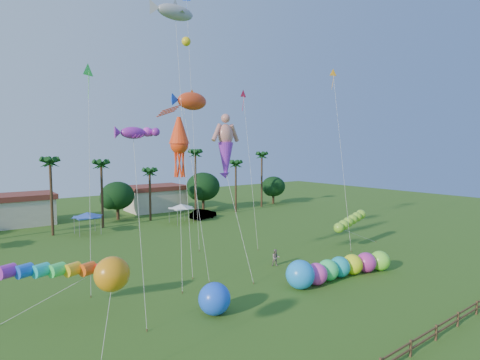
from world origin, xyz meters
TOP-DOWN VIEW (x-y plane):
  - ground at (0.00, 0.00)m, footprint 160.00×160.00m
  - tree_line at (3.57, 44.00)m, footprint 69.46×8.91m
  - buildings_row at (-3.09, 50.00)m, footprint 35.00×7.00m
  - tent_row at (-6.00, 36.33)m, footprint 31.00×4.00m
  - fence at (0.00, -6.00)m, footprint 36.12×0.12m
  - car_b at (12.73, 37.07)m, footprint 5.29×3.12m
  - spectator_b at (5.14, 10.83)m, footprint 1.03×0.97m
  - caterpillar_inflatable at (6.87, 4.66)m, footprint 11.94×3.63m
  - blue_ball at (-5.85, 5.28)m, footprint 2.30×2.30m
  - rainbow_tube at (-13.53, 11.20)m, footprint 8.33×2.56m
  - green_worm at (14.48, 10.39)m, footprint 10.56×2.99m
  - orange_ball_kite at (-14.06, 2.01)m, footprint 2.28×2.28m
  - merman_kite at (0.64, 13.12)m, footprint 2.96×6.17m
  - fish_kite at (-0.94, 16.67)m, footprint 4.99×7.31m
  - shark_kite at (-1.83, 18.26)m, footprint 5.47×7.68m
  - squid_kite at (-4.32, 13.14)m, footprint 2.56×4.09m
  - lobster_kite at (-10.09, 8.95)m, footprint 3.29×4.23m
  - delta_kite_red at (8.24, 20.15)m, footprint 1.47×4.15m
  - delta_kite_yellow at (17.20, 13.80)m, footprint 2.44×4.91m
  - delta_kite_green at (-10.63, 17.40)m, footprint 2.09×4.23m
  - delta_kite_blue at (3.10, 24.70)m, footprint 1.96×5.17m

SIDE VIEW (x-z plane):
  - ground at x=0.00m, z-range 0.00..0.00m
  - fence at x=0.00m, z-range 0.11..1.11m
  - car_b at x=12.73m, z-range 0.00..1.65m
  - spectator_b at x=5.14m, z-range 0.00..1.69m
  - caterpillar_inflatable at x=6.87m, z-range -0.20..2.24m
  - blue_ball at x=-5.85m, z-range 0.00..2.30m
  - buildings_row at x=-3.09m, z-range 0.00..4.00m
  - tent_row at x=-6.00m, z-range 2.45..3.05m
  - green_worm at x=14.48m, z-range 1.03..4.50m
  - rainbow_tube at x=-13.53m, z-range 1.25..4.71m
  - tree_line at x=3.57m, z-range -1.22..9.78m
  - orange_ball_kite at x=-14.06m, z-range 2.33..8.74m
  - merman_kite at x=0.64m, z-range 4.30..18.84m
  - squid_kite at x=-4.32m, z-range 4.78..19.42m
  - lobster_kite at x=-10.09m, z-range 6.12..19.59m
  - fish_kite at x=-0.94m, z-range 7.75..25.24m
  - delta_kite_red at x=8.24m, z-range 8.55..27.50m
  - delta_kite_green at x=-10.63m, z-range 8.62..27.67m
  - delta_kite_yellow at x=17.20m, z-range 9.73..31.26m
  - shark_kite at x=-1.83m, z-range 12.19..38.43m
  - delta_kite_blue at x=3.10m, z-range 13.83..44.30m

